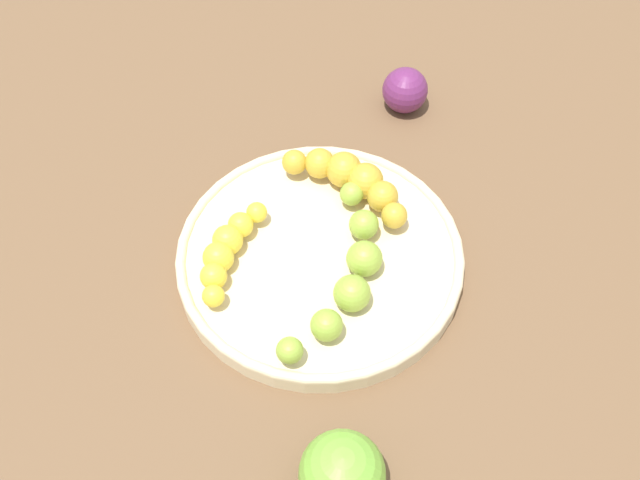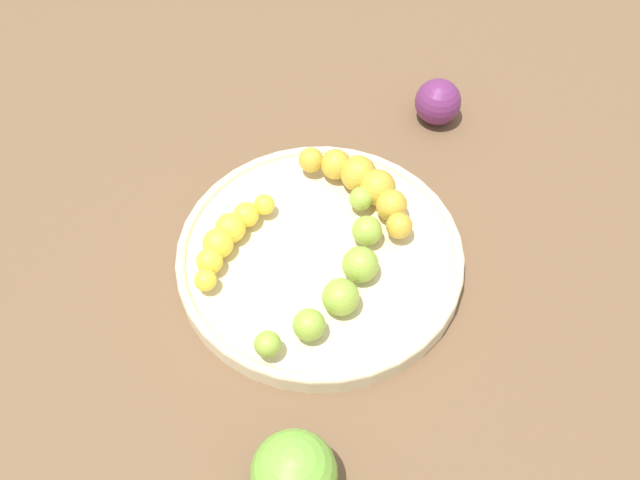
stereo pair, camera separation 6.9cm
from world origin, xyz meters
name	(u,v)px [view 1 (the left image)]	position (x,y,z in m)	size (l,w,h in m)	color
ground_plane	(320,263)	(0.00, 0.00, 0.00)	(2.40, 2.40, 0.00)	brown
fruit_bowl	(320,256)	(0.00, 0.00, 0.01)	(0.28, 0.28, 0.02)	beige
banana_green	(348,273)	(0.04, -0.01, 0.04)	(0.10, 0.20, 0.03)	#8CAD38
banana_spotted	(351,179)	(-0.02, 0.08, 0.04)	(0.15, 0.06, 0.04)	gold
banana_yellow	(227,250)	(-0.06, -0.06, 0.03)	(0.06, 0.12, 0.03)	yellow
plum_purple	(405,90)	(-0.06, 0.23, 0.03)	(0.05, 0.05, 0.05)	#662659
apple_green	(342,474)	(0.15, -0.16, 0.03)	(0.07, 0.07, 0.07)	#72B238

